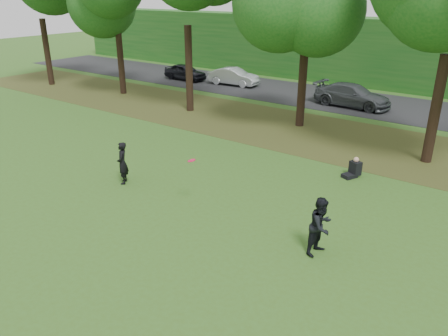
% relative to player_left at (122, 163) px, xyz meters
% --- Properties ---
extents(ground, '(120.00, 120.00, 0.00)m').
position_rel_player_left_xyz_m(ground, '(5.01, -2.89, -0.83)').
color(ground, '#36581B').
rests_on(ground, ground).
extents(leaf_litter, '(60.00, 7.00, 0.01)m').
position_rel_player_left_xyz_m(leaf_litter, '(5.01, 10.11, -0.83)').
color(leaf_litter, '#3F3216').
rests_on(leaf_litter, ground).
extents(street, '(70.00, 7.00, 0.02)m').
position_rel_player_left_xyz_m(street, '(5.01, 18.11, -0.82)').
color(street, black).
rests_on(street, ground).
extents(far_hedge, '(70.00, 3.00, 5.00)m').
position_rel_player_left_xyz_m(far_hedge, '(5.01, 24.11, 1.67)').
color(far_hedge, '#175118').
rests_on(far_hedge, ground).
extents(player_left, '(0.70, 0.72, 1.67)m').
position_rel_player_left_xyz_m(player_left, '(0.00, 0.00, 0.00)').
color(player_left, black).
rests_on(player_left, ground).
extents(player_right, '(0.79, 0.94, 1.74)m').
position_rel_player_left_xyz_m(player_right, '(8.24, -0.01, 0.04)').
color(player_right, black).
rests_on(player_right, ground).
extents(parked_cars, '(38.14, 3.01, 1.49)m').
position_rel_player_left_xyz_m(parked_cars, '(6.12, 17.11, -0.12)').
color(parked_cars, black).
rests_on(parked_cars, street).
extents(frisbee, '(0.33, 0.33, 0.10)m').
position_rel_player_left_xyz_m(frisbee, '(3.43, 0.10, 0.87)').
color(frisbee, '#DD1243').
rests_on(frisbee, ground).
extents(seated_person, '(0.68, 0.83, 0.83)m').
position_rel_player_left_xyz_m(seated_person, '(7.02, 5.89, -0.52)').
color(seated_person, black).
rests_on(seated_person, ground).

